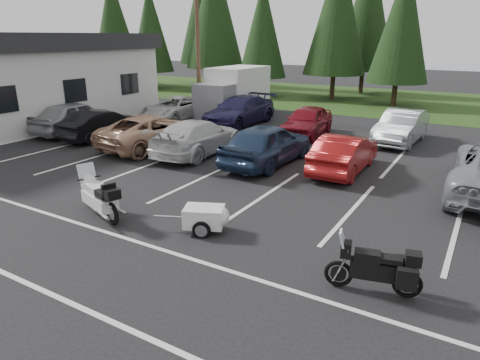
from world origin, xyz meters
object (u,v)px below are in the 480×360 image
object	(u,v)px
utility_pole	(198,37)
car_far_2	(307,121)
box_truck	(230,92)
adventure_motorcycle	(374,264)
car_near_3	(198,137)
car_near_1	(102,124)
building	(0,79)
cargo_trailer	(204,219)
car_far_0	(175,108)
touring_motorcycle	(99,193)
car_near_4	(267,144)
car_far_1	(239,111)
car_near_0	(75,117)
car_far_3	(401,127)
car_near_5	(344,153)
car_near_2	(154,131)

from	to	relation	value
utility_pole	car_far_2	xyz separation A→B (m)	(8.34, -2.49, -3.96)
box_truck	adventure_motorcycle	distance (m)	19.87
box_truck	car_near_3	xyz separation A→B (m)	(3.74, -8.55, -0.72)
car_near_1	car_near_3	bearing A→B (deg)	-179.01
building	cargo_trailer	bearing A→B (deg)	-18.55
car_far_0	touring_motorcycle	distance (m)	14.36
car_near_1	cargo_trailer	xyz separation A→B (m)	(10.32, -6.04, -0.37)
car_far_2	utility_pole	bearing A→B (deg)	159.50
car_near_1	car_near_4	xyz separation A→B (m)	(8.89, 0.18, 0.11)
car_far_1	car_far_0	bearing A→B (deg)	-167.71
car_near_0	car_far_0	distance (m)	5.81
car_far_3	car_near_5	bearing A→B (deg)	-95.43
box_truck	car_far_1	size ratio (longest dim) A/B	1.05
adventure_motorcycle	car_near_3	bearing A→B (deg)	130.21
utility_pole	car_near_5	bearing A→B (deg)	-31.94
car_near_3	car_far_3	bearing A→B (deg)	-139.71
touring_motorcycle	adventure_motorcycle	size ratio (longest dim) A/B	1.20
building	car_near_5	xyz separation A→B (m)	(19.81, 0.64, -1.76)
touring_motorcycle	adventure_motorcycle	xyz separation A→B (m)	(7.44, 0.06, -0.06)
box_truck	car_near_1	size ratio (longest dim) A/B	1.32
car_near_0	car_far_2	xyz separation A→B (m)	(10.47, 5.38, -0.09)
building	car_near_3	distance (m)	13.84
car_near_2	car_near_3	size ratio (longest dim) A/B	1.06
box_truck	car_near_2	world-z (taller)	box_truck
car_near_5	car_far_0	distance (m)	12.83
building	car_far_2	xyz separation A→B (m)	(16.34, 5.51, -1.72)
car_near_1	car_far_1	xyz separation A→B (m)	(3.96, 6.38, 0.08)
car_near_5	adventure_motorcycle	world-z (taller)	car_near_5
car_near_3	car_far_1	world-z (taller)	car_far_1
utility_pole	box_truck	world-z (taller)	utility_pole
car_far_1	car_far_2	xyz separation A→B (m)	(4.35, -0.75, -0.04)
box_truck	car_near_4	world-z (taller)	box_truck
adventure_motorcycle	car_far_0	bearing A→B (deg)	127.10
car_far_1	car_far_2	world-z (taller)	car_far_1
car_near_4	car_far_0	xyz separation A→B (m)	(-8.98, 5.49, -0.13)
cargo_trailer	adventure_motorcycle	world-z (taller)	adventure_motorcycle
car_near_2	car_far_0	xyz separation A→B (m)	(-3.46, 5.73, -0.06)
car_far_0	car_far_2	distance (m)	8.39
car_near_4	cargo_trailer	world-z (taller)	car_near_4
car_near_1	touring_motorcycle	bearing A→B (deg)	137.68
car_near_5	car_far_2	bearing A→B (deg)	-55.55
cargo_trailer	car_far_0	bearing A→B (deg)	107.50
touring_motorcycle	utility_pole	bearing A→B (deg)	135.26
touring_motorcycle	cargo_trailer	distance (m)	3.15
utility_pole	box_truck	xyz separation A→B (m)	(2.00, 0.50, -3.25)
utility_pole	car_far_0	bearing A→B (deg)	-91.11
car_near_1	car_far_2	bearing A→B (deg)	-145.58
utility_pole	car_near_1	bearing A→B (deg)	-89.75
utility_pole	car_far_3	world-z (taller)	utility_pole
car_near_1	car_far_0	xyz separation A→B (m)	(-0.08, 5.67, -0.03)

